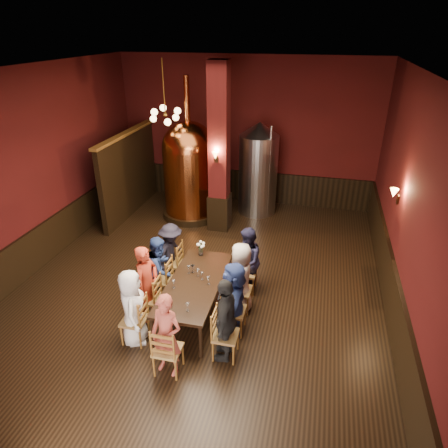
% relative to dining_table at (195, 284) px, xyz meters
% --- Properties ---
extents(room, '(10.00, 10.02, 4.50)m').
position_rel_dining_table_xyz_m(room, '(-0.20, 1.03, 1.56)').
color(room, black).
rests_on(room, ground).
extents(wainscot_right, '(0.08, 9.90, 1.00)m').
position_rel_dining_table_xyz_m(wainscot_right, '(3.76, 1.03, -0.19)').
color(wainscot_right, black).
rests_on(wainscot_right, ground).
extents(wainscot_back, '(7.90, 0.08, 1.00)m').
position_rel_dining_table_xyz_m(wainscot_back, '(-0.20, 5.99, -0.19)').
color(wainscot_back, black).
rests_on(wainscot_back, ground).
extents(wainscot_left, '(0.08, 9.90, 1.00)m').
position_rel_dining_table_xyz_m(wainscot_left, '(-4.16, 1.03, -0.19)').
color(wainscot_left, black).
rests_on(wainscot_left, ground).
extents(column, '(0.58, 0.58, 4.50)m').
position_rel_dining_table_xyz_m(column, '(-0.50, 3.83, 1.56)').
color(column, '#4D1010').
rests_on(column, ground).
extents(partition, '(0.22, 3.50, 2.40)m').
position_rel_dining_table_xyz_m(partition, '(-3.40, 4.23, 0.51)').
color(partition, black).
rests_on(partition, ground).
extents(pendant_cluster, '(0.90, 0.90, 1.70)m').
position_rel_dining_table_xyz_m(pendant_cluster, '(-2.00, 3.93, 2.41)').
color(pendant_cluster, '#A57226').
rests_on(pendant_cluster, room).
extents(sconce_wall, '(0.20, 0.20, 0.36)m').
position_rel_dining_table_xyz_m(sconce_wall, '(3.70, 1.83, 1.51)').
color(sconce_wall, black).
rests_on(sconce_wall, room).
extents(sconce_column, '(0.20, 0.20, 0.36)m').
position_rel_dining_table_xyz_m(sconce_column, '(-0.50, 3.53, 1.51)').
color(sconce_column, black).
rests_on(sconce_column, column).
extents(dining_table, '(1.03, 2.41, 0.75)m').
position_rel_dining_table_xyz_m(dining_table, '(0.00, 0.00, 0.00)').
color(dining_table, black).
rests_on(dining_table, ground).
extents(chair_0, '(0.47, 0.47, 0.92)m').
position_rel_dining_table_xyz_m(chair_0, '(-0.84, -1.01, -0.23)').
color(chair_0, brown).
rests_on(chair_0, ground).
extents(person_0, '(0.70, 0.85, 1.49)m').
position_rel_dining_table_xyz_m(person_0, '(-0.84, -1.01, 0.05)').
color(person_0, white).
rests_on(person_0, ground).
extents(chair_1, '(0.47, 0.47, 0.92)m').
position_rel_dining_table_xyz_m(chair_1, '(-0.85, -0.34, -0.23)').
color(chair_1, brown).
rests_on(chair_1, ground).
extents(person_1, '(0.49, 0.65, 1.59)m').
position_rel_dining_table_xyz_m(person_1, '(-0.85, -0.34, 0.11)').
color(person_1, '#AB311D').
rests_on(person_1, ground).
extents(chair_2, '(0.47, 0.47, 0.92)m').
position_rel_dining_table_xyz_m(chair_2, '(-0.85, 0.32, -0.23)').
color(chair_2, brown).
rests_on(chair_2, ground).
extents(person_2, '(0.35, 0.71, 1.45)m').
position_rel_dining_table_xyz_m(person_2, '(-0.85, 0.32, 0.04)').
color(person_2, navy).
rests_on(person_2, ground).
extents(chair_3, '(0.47, 0.47, 0.92)m').
position_rel_dining_table_xyz_m(chair_3, '(-0.86, 0.99, -0.23)').
color(chair_3, brown).
rests_on(chair_3, ground).
extents(person_3, '(0.67, 0.99, 1.41)m').
position_rel_dining_table_xyz_m(person_3, '(-0.86, 0.99, 0.02)').
color(person_3, black).
rests_on(person_3, ground).
extents(chair_4, '(0.47, 0.47, 0.92)m').
position_rel_dining_table_xyz_m(chair_4, '(0.86, -0.99, -0.23)').
color(chair_4, brown).
rests_on(chair_4, ground).
extents(person_4, '(0.42, 0.95, 1.59)m').
position_rel_dining_table_xyz_m(person_4, '(0.86, -0.99, 0.11)').
color(person_4, black).
rests_on(person_4, ground).
extents(chair_5, '(0.47, 0.47, 0.92)m').
position_rel_dining_table_xyz_m(chair_5, '(0.85, -0.32, -0.23)').
color(chair_5, brown).
rests_on(chair_5, ground).
extents(person_5, '(0.74, 1.44, 1.48)m').
position_rel_dining_table_xyz_m(person_5, '(0.85, -0.32, 0.05)').
color(person_5, navy).
rests_on(person_5, ground).
extents(chair_6, '(0.47, 0.47, 0.92)m').
position_rel_dining_table_xyz_m(chair_6, '(0.85, 0.34, -0.23)').
color(chair_6, brown).
rests_on(chair_6, ground).
extents(person_6, '(0.51, 0.76, 1.51)m').
position_rel_dining_table_xyz_m(person_6, '(0.85, 0.34, 0.07)').
color(person_6, '#BDB1A7').
rests_on(person_6, ground).
extents(chair_7, '(0.47, 0.47, 0.92)m').
position_rel_dining_table_xyz_m(chair_7, '(0.84, 1.01, -0.23)').
color(chair_7, brown).
rests_on(chair_7, ground).
extents(person_7, '(0.43, 0.76, 1.50)m').
position_rel_dining_table_xyz_m(person_7, '(0.84, 1.01, 0.06)').
color(person_7, '#1B1B37').
rests_on(person_7, ground).
extents(chair_8, '(0.47, 0.47, 0.92)m').
position_rel_dining_table_xyz_m(chair_8, '(0.02, -1.55, -0.23)').
color(chair_8, brown).
rests_on(chair_8, ground).
extents(person_8, '(0.61, 0.46, 1.50)m').
position_rel_dining_table_xyz_m(person_8, '(0.02, -1.55, 0.06)').
color(person_8, '#AC4639').
rests_on(person_8, ground).
extents(copper_kettle, '(1.81, 1.81, 4.06)m').
position_rel_dining_table_xyz_m(copper_kettle, '(-1.53, 4.38, 0.79)').
color(copper_kettle, black).
rests_on(copper_kettle, ground).
extents(steel_vessel, '(1.30, 1.30, 2.78)m').
position_rel_dining_table_xyz_m(steel_vessel, '(0.35, 5.17, 0.70)').
color(steel_vessel, '#B2B2B7').
rests_on(steel_vessel, ground).
extents(rose_vase, '(0.20, 0.20, 0.33)m').
position_rel_dining_table_xyz_m(rose_vase, '(-0.18, 1.00, 0.28)').
color(rose_vase, white).
rests_on(rose_vase, dining_table).
extents(wine_glass_0, '(0.07, 0.07, 0.17)m').
position_rel_dining_table_xyz_m(wine_glass_0, '(0.15, -0.88, 0.15)').
color(wine_glass_0, white).
rests_on(wine_glass_0, dining_table).
extents(wine_glass_1, '(0.07, 0.07, 0.17)m').
position_rel_dining_table_xyz_m(wine_glass_1, '(0.12, 0.11, 0.15)').
color(wine_glass_1, white).
rests_on(wine_glass_1, dining_table).
extents(wine_glass_2, '(0.07, 0.07, 0.17)m').
position_rel_dining_table_xyz_m(wine_glass_2, '(-0.33, -0.28, 0.15)').
color(wine_glass_2, white).
rests_on(wine_glass_2, dining_table).
extents(wine_glass_3, '(0.07, 0.07, 0.17)m').
position_rel_dining_table_xyz_m(wine_glass_3, '(-0.13, 0.31, 0.15)').
color(wine_glass_3, white).
rests_on(wine_glass_3, dining_table).
extents(wine_glass_4, '(0.07, 0.07, 0.17)m').
position_rel_dining_table_xyz_m(wine_glass_4, '(0.28, -0.01, 0.15)').
color(wine_glass_4, white).
rests_on(wine_glass_4, dining_table).
extents(wine_glass_5, '(0.07, 0.07, 0.17)m').
position_rel_dining_table_xyz_m(wine_glass_5, '(0.00, 0.20, 0.15)').
color(wine_glass_5, white).
rests_on(wine_glass_5, dining_table).
extents(wine_glass_6, '(0.07, 0.07, 0.17)m').
position_rel_dining_table_xyz_m(wine_glass_6, '(-0.15, 0.31, 0.15)').
color(wine_glass_6, white).
rests_on(wine_glass_6, dining_table).
extents(wine_glass_7, '(0.07, 0.07, 0.17)m').
position_rel_dining_table_xyz_m(wine_glass_7, '(-0.21, 0.26, 0.15)').
color(wine_glass_7, white).
rests_on(wine_glass_7, dining_table).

